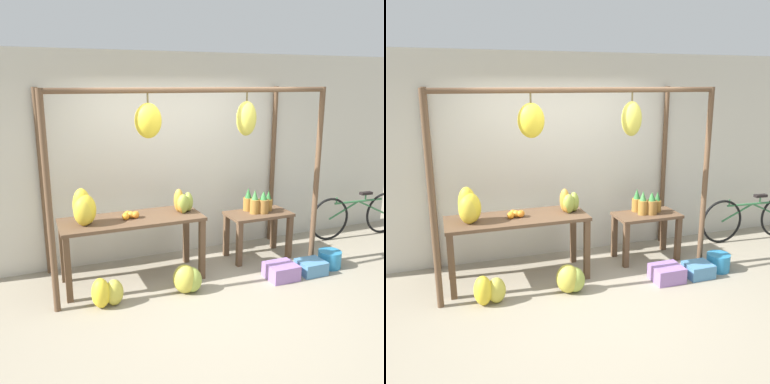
# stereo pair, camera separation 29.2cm
# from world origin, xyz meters

# --- Properties ---
(ground_plane) EXTENTS (20.00, 20.00, 0.00)m
(ground_plane) POSITION_xyz_m (0.00, 0.00, 0.00)
(ground_plane) COLOR gray
(shop_wall_back) EXTENTS (8.00, 0.08, 2.80)m
(shop_wall_back) POSITION_xyz_m (0.00, 1.58, 1.40)
(shop_wall_back) COLOR beige
(shop_wall_back) RESTS_ON ground_plane
(stall_awning) EXTENTS (3.38, 1.22, 2.35)m
(stall_awning) POSITION_xyz_m (-0.04, 0.67, 1.68)
(stall_awning) COLOR brown
(stall_awning) RESTS_ON ground_plane
(display_table_main) EXTENTS (1.72, 0.65, 0.81)m
(display_table_main) POSITION_xyz_m (-0.70, 0.87, 0.69)
(display_table_main) COLOR brown
(display_table_main) RESTS_ON ground_plane
(display_table_side) EXTENTS (0.89, 0.49, 0.65)m
(display_table_side) POSITION_xyz_m (1.11, 0.95, 0.50)
(display_table_side) COLOR brown
(display_table_side) RESTS_ON ground_plane
(banana_pile_on_table) EXTENTS (0.33, 0.35, 0.42)m
(banana_pile_on_table) POSITION_xyz_m (-1.26, 0.83, 1.00)
(banana_pile_on_table) COLOR yellow
(banana_pile_on_table) RESTS_ON display_table_main
(orange_pile) EXTENTS (0.22, 0.16, 0.09)m
(orange_pile) POSITION_xyz_m (-0.71, 0.86, 0.85)
(orange_pile) COLOR orange
(orange_pile) RESTS_ON display_table_main
(pineapple_cluster) EXTENTS (0.39, 0.33, 0.33)m
(pineapple_cluster) POSITION_xyz_m (1.12, 0.97, 0.78)
(pineapple_cluster) COLOR olive
(pineapple_cluster) RESTS_ON display_table_side
(banana_pile_ground_left) EXTENTS (0.37, 0.23, 0.34)m
(banana_pile_ground_left) POSITION_xyz_m (-1.14, 0.34, 0.16)
(banana_pile_ground_left) COLOR gold
(banana_pile_ground_left) RESTS_ON ground_plane
(banana_pile_ground_right) EXTENTS (0.44, 0.37, 0.35)m
(banana_pile_ground_right) POSITION_xyz_m (-0.19, 0.31, 0.16)
(banana_pile_ground_right) COLOR #9EB247
(banana_pile_ground_right) RESTS_ON ground_plane
(fruit_crate_white) EXTENTS (0.37, 0.33, 0.19)m
(fruit_crate_white) POSITION_xyz_m (1.03, 0.21, 0.10)
(fruit_crate_white) COLOR #9970B7
(fruit_crate_white) RESTS_ON ground_plane
(blue_bucket) EXTENTS (0.30, 0.30, 0.23)m
(blue_bucket) POSITION_xyz_m (1.83, 0.27, 0.11)
(blue_bucket) COLOR teal
(blue_bucket) RESTS_ON ground_plane
(parked_bicycle) EXTENTS (1.73, 0.13, 0.72)m
(parked_bicycle) POSITION_xyz_m (3.01, 1.08, 0.36)
(parked_bicycle) COLOR black
(parked_bicycle) RESTS_ON ground_plane
(papaya_pile) EXTENTS (0.28, 0.25, 0.30)m
(papaya_pile) POSITION_xyz_m (-0.04, 0.85, 0.94)
(papaya_pile) COLOR #93A33D
(papaya_pile) RESTS_ON display_table_main
(fruit_crate_purple) EXTENTS (0.33, 0.30, 0.17)m
(fruit_crate_purple) POSITION_xyz_m (1.48, 0.19, 0.09)
(fruit_crate_purple) COLOR #4C84B2
(fruit_crate_purple) RESTS_ON ground_plane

